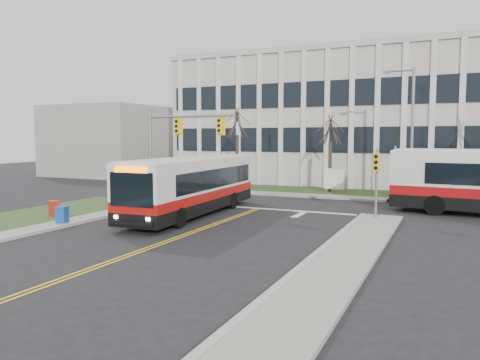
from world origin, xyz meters
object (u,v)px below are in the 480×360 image
newspaper_box_blue (62,216)px  newspaper_box_red (54,209)px  streetlight (410,126)px  bus_main (193,187)px  directory_sign (334,179)px

newspaper_box_blue → newspaper_box_red: 2.55m
streetlight → newspaper_box_blue: streetlight is taller
newspaper_box_blue → newspaper_box_red: same height
streetlight → newspaper_box_blue: size_ratio=9.68×
streetlight → bus_main: size_ratio=0.77×
streetlight → newspaper_box_red: streetlight is taller
newspaper_box_blue → newspaper_box_red: (-2.08, 1.48, 0.00)m
streetlight → newspaper_box_red: (-16.91, -15.80, -4.72)m
streetlight → bus_main: streetlight is taller
bus_main → newspaper_box_blue: bus_main is taller
newspaper_box_blue → directory_sign: bearing=52.5°
bus_main → newspaper_box_red: (-6.38, -4.05, -1.13)m
directory_sign → newspaper_box_red: bearing=-123.6°
directory_sign → newspaper_box_red: 20.55m
streetlight → directory_sign: streetlight is taller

